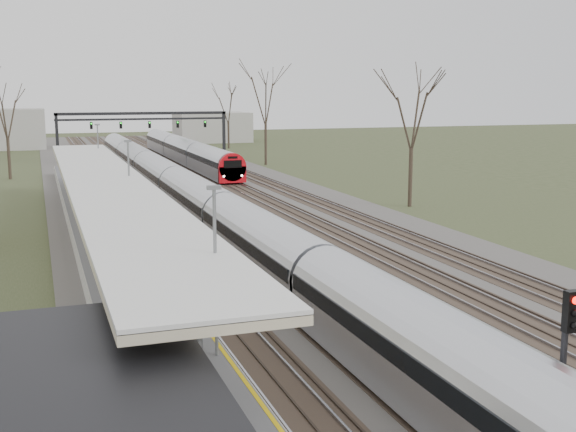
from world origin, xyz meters
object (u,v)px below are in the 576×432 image
object	(u,v)px
train_near	(177,187)
passenger	(175,325)
train_far	(185,151)
signal_post	(566,346)

from	to	relation	value
train_near	passenger	world-z (taller)	train_near
train_far	passenger	size ratio (longest dim) A/B	28.35
passenger	signal_post	distance (m)	10.93
signal_post	passenger	bearing A→B (deg)	137.27
train_far	train_near	bearing A→B (deg)	-102.29
train_far	passenger	world-z (taller)	train_far
train_far	signal_post	size ratio (longest dim) A/B	11.03
train_far	signal_post	distance (m)	73.15
train_near	passenger	xyz separation A→B (m)	(-6.25, -33.44, 0.32)
signal_post	train_near	bearing A→B (deg)	92.45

